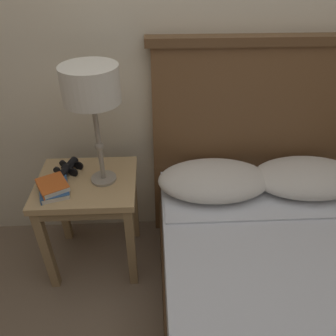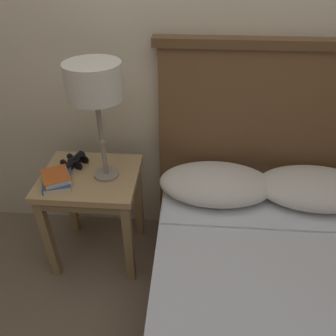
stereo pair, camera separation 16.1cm
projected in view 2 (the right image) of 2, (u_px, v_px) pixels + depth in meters
wall_back at (203, 21)px, 1.57m from camera, size 8.00×0.06×2.60m
nightstand at (92, 189)px, 1.79m from camera, size 0.51×0.43×0.60m
bed at (278, 313)px, 1.42m from camera, size 1.23×1.83×1.25m
table_lamp at (94, 85)px, 1.45m from camera, size 0.26×0.26×0.59m
book_on_nightstand at (57, 181)px, 1.67m from camera, size 0.18×0.21×0.03m
book_stacked_on_top at (55, 177)px, 1.65m from camera, size 0.19×0.20×0.03m
binoculars_pair at (74, 161)px, 1.80m from camera, size 0.15×0.16×0.05m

